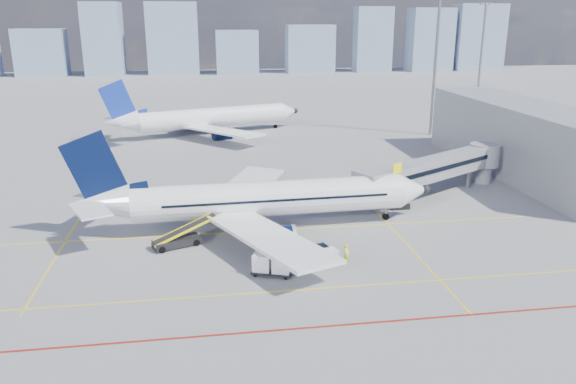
% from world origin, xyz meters
% --- Properties ---
extents(ground, '(420.00, 420.00, 0.00)m').
position_xyz_m(ground, '(0.00, 0.00, 0.00)').
color(ground, gray).
rests_on(ground, ground).
extents(apron_markings, '(90.00, 35.12, 0.01)m').
position_xyz_m(apron_markings, '(-0.58, -3.91, 0.01)').
color(apron_markings, yellow).
rests_on(apron_markings, ground).
extents(jet_bridge, '(23.55, 15.78, 6.30)m').
position_xyz_m(jet_bridge, '(23.51, 16.91, 3.74)').
color(jet_bridge, gray).
rests_on(jet_bridge, ground).
extents(terminal_block, '(10.00, 42.00, 10.00)m').
position_xyz_m(terminal_block, '(39.95, 26.00, 5.00)').
color(terminal_block, gray).
rests_on(terminal_block, ground).
extents(floodlight_mast_ne, '(3.20, 0.61, 25.45)m').
position_xyz_m(floodlight_mast_ne, '(38.00, 55.00, 13.59)').
color(floodlight_mast_ne, slate).
rests_on(floodlight_mast_ne, ground).
extents(floodlight_mast_far, '(3.20, 0.61, 25.45)m').
position_xyz_m(floodlight_mast_far, '(65.00, 90.00, 13.59)').
color(floodlight_mast_far, slate).
rests_on(floodlight_mast_far, ground).
extents(distant_skyline, '(256.02, 14.85, 28.13)m').
position_xyz_m(distant_skyline, '(5.03, 190.00, 12.15)').
color(distant_skyline, '#778AA5').
rests_on(distant_skyline, ground).
extents(main_aircraft, '(38.88, 33.87, 11.33)m').
position_xyz_m(main_aircraft, '(-0.52, 8.93, 3.22)').
color(main_aircraft, white).
rests_on(main_aircraft, ground).
extents(second_aircraft, '(38.41, 32.74, 11.53)m').
position_xyz_m(second_aircraft, '(-5.22, 61.27, 3.22)').
color(second_aircraft, white).
rests_on(second_aircraft, ground).
extents(baggage_tug, '(2.47, 1.88, 1.54)m').
position_xyz_m(baggage_tug, '(5.02, -0.33, 0.74)').
color(baggage_tug, white).
rests_on(baggage_tug, ground).
extents(cargo_dolly, '(3.84, 2.68, 1.93)m').
position_xyz_m(cargo_dolly, '(-0.20, -2.78, 1.06)').
color(cargo_dolly, black).
rests_on(cargo_dolly, ground).
extents(belt_loader, '(6.62, 3.80, 2.70)m').
position_xyz_m(belt_loader, '(-8.60, 5.01, 0.70)').
color(belt_loader, black).
rests_on(belt_loader, ground).
extents(ramp_worker, '(0.79, 0.87, 1.99)m').
position_xyz_m(ramp_worker, '(6.82, -1.58, 1.00)').
color(ramp_worker, '#FFF51A').
rests_on(ramp_worker, ground).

